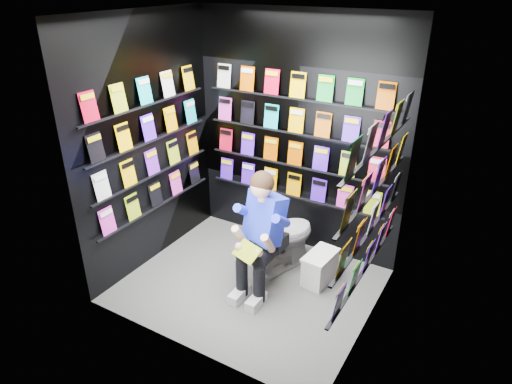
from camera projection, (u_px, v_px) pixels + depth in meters
The scene contains 14 objects.
floor at pixel (250, 285), 4.66m from camera, with size 2.40×2.40×0.00m, color #565653.
ceiling at pixel (247, 13), 3.54m from camera, with size 2.40×2.40×0.00m, color white.
wall_back at pixel (297, 137), 4.88m from camera, with size 2.40×0.04×2.60m, color black.
wall_front at pixel (178, 213), 3.32m from camera, with size 2.40×0.04×2.60m, color black.
wall_left at pixel (148, 145), 4.65m from camera, with size 0.04×2.00×2.60m, color black.
wall_right at pixel (380, 198), 3.56m from camera, with size 0.04×2.00×2.60m, color black.
comics_back at pixel (296, 137), 4.85m from camera, with size 2.10×0.06×1.37m, color red, non-canonical shape.
comics_left at pixel (150, 145), 4.63m from camera, with size 0.06×1.70×1.37m, color red, non-canonical shape.
comics_right at pixel (376, 196), 3.57m from camera, with size 0.06×1.70×1.37m, color red, non-canonical shape.
toilet at pixel (283, 236), 4.84m from camera, with size 0.42×0.75×0.73m, color white.
longbox at pixel (320, 269), 4.67m from camera, with size 0.22×0.40×0.30m, color white.
longbox_lid at pixel (321, 255), 4.60m from camera, with size 0.24×0.42×0.03m, color white.
reader at pixel (266, 218), 4.37m from camera, with size 0.51×0.74×1.36m, color #0B1DD6, non-canonical shape.
held_comic at pixel (247, 252), 4.18m from camera, with size 0.26×0.01×0.18m, color green.
Camera 1 is at (1.97, -3.24, 2.88)m, focal length 32.00 mm.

